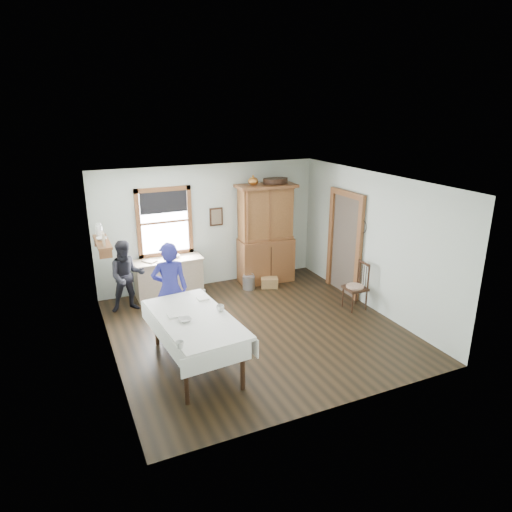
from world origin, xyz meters
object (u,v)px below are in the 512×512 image
object	(u,v)px
wicker_basket	(269,283)
dining_table	(196,341)
pail	(249,283)
woman_blue	(170,293)
china_hutch	(266,234)
spindle_chair	(355,286)
work_counter	(169,277)
figure_dark	(127,279)

from	to	relation	value
wicker_basket	dining_table	bearing A→B (deg)	-135.44
pail	woman_blue	world-z (taller)	woman_blue
china_hutch	spindle_chair	xyz separation A→B (m)	(0.96, -2.11, -0.64)
spindle_chair	woman_blue	distance (m)	3.64
work_counter	china_hutch	size ratio (longest dim) A/B	0.64
dining_table	woman_blue	xyz separation A→B (m)	(-0.08, 1.18, 0.38)
work_counter	pail	xyz separation A→B (m)	(1.69, -0.37, -0.26)
spindle_chair	wicker_basket	world-z (taller)	spindle_chair
dining_table	wicker_basket	xyz separation A→B (m)	(2.45, 2.41, -0.30)
china_hutch	spindle_chair	size ratio (longest dim) A/B	2.32
china_hutch	dining_table	xyz separation A→B (m)	(-2.55, -2.82, -0.71)
spindle_chair	wicker_basket	bearing A→B (deg)	124.13
dining_table	woman_blue	world-z (taller)	woman_blue
figure_dark	wicker_basket	bearing A→B (deg)	1.10
dining_table	figure_dark	bearing A→B (deg)	103.71
work_counter	wicker_basket	bearing A→B (deg)	-12.85
china_hutch	spindle_chair	bearing A→B (deg)	-62.18
spindle_chair	woman_blue	bearing A→B (deg)	174.77
dining_table	spindle_chair	xyz separation A→B (m)	(3.51, 0.71, 0.07)
work_counter	figure_dark	size ratio (longest dim) A/B	1.07
spindle_chair	wicker_basket	distance (m)	2.05
dining_table	woman_blue	distance (m)	1.24
figure_dark	spindle_chair	bearing A→B (deg)	-20.86
china_hutch	woman_blue	world-z (taller)	china_hutch
woman_blue	figure_dark	distance (m)	1.42
spindle_chair	pail	distance (m)	2.39
wicker_basket	woman_blue	bearing A→B (deg)	-153.91
china_hutch	spindle_chair	distance (m)	2.41
dining_table	spindle_chair	size ratio (longest dim) A/B	2.13
spindle_chair	pail	xyz separation A→B (m)	(-1.52, 1.81, -0.34)
china_hutch	wicker_basket	distance (m)	1.10
woman_blue	china_hutch	bearing A→B (deg)	-137.13
china_hutch	figure_dark	xyz separation A→B (m)	(-3.16, -0.33, -0.46)
china_hutch	pail	world-z (taller)	china_hutch
pail	woman_blue	bearing A→B (deg)	-146.99
spindle_chair	china_hutch	bearing A→B (deg)	116.71
china_hutch	pail	bearing A→B (deg)	-148.70
dining_table	pail	distance (m)	3.23
dining_table	figure_dark	world-z (taller)	figure_dark
china_hutch	woman_blue	distance (m)	3.12
dining_table	pail	xyz separation A→B (m)	(1.99, 2.52, -0.27)
spindle_chair	figure_dark	world-z (taller)	figure_dark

